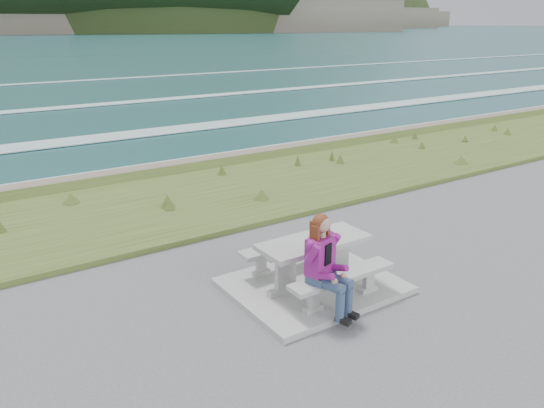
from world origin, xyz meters
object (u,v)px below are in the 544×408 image
bench_landward (342,280)px  seated_woman (329,278)px  picnic_table (314,250)px  bench_seaward (288,248)px

bench_landward → seated_woman: size_ratio=1.23×
picnic_table → seated_woman: (-0.37, -0.83, -0.04)m
picnic_table → seated_woman: size_ratio=1.23×
seated_woman → picnic_table: bearing=49.7°
picnic_table → seated_woman: seated_woman is taller
seated_woman → bench_landward: bearing=3.6°
bench_seaward → seated_woman: seated_woman is taller
bench_landward → bench_seaward: size_ratio=1.00×
seated_woman → bench_seaward: bearing=60.1°
bench_seaward → seated_woman: bearing=-103.7°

